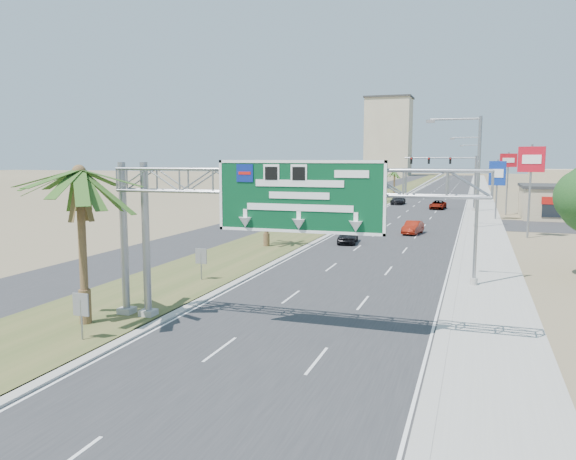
# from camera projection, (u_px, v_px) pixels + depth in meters

# --- Properties ---
(ground) EXTENTS (600.00, 600.00, 0.00)m
(ground) POSITION_uv_depth(u_px,v_px,m) (175.00, 441.00, 15.12)
(ground) COLOR #8C7A59
(ground) RESTS_ON ground
(road) EXTENTS (12.00, 300.00, 0.02)m
(road) POSITION_uv_depth(u_px,v_px,m) (439.00, 195.00, 118.56)
(road) COLOR #28282B
(road) RESTS_ON ground
(sidewalk_right) EXTENTS (4.00, 300.00, 0.10)m
(sidewalk_right) POSITION_uv_depth(u_px,v_px,m) (482.00, 195.00, 115.87)
(sidewalk_right) COLOR #9E9B93
(sidewalk_right) RESTS_ON ground
(median_grass) EXTENTS (7.00, 300.00, 0.12)m
(median_grass) POSITION_uv_depth(u_px,v_px,m) (392.00, 194.00, 121.72)
(median_grass) COLOR #3C4E22
(median_grass) RESTS_ON ground
(opposing_road) EXTENTS (8.00, 300.00, 0.02)m
(opposing_road) POSITION_uv_depth(u_px,v_px,m) (360.00, 193.00, 123.93)
(opposing_road) COLOR #28282B
(opposing_road) RESTS_ON ground
(sign_gantry) EXTENTS (16.75, 1.24, 7.50)m
(sign_gantry) POSITION_uv_depth(u_px,v_px,m) (267.00, 194.00, 24.03)
(sign_gantry) COLOR gray
(sign_gantry) RESTS_ON ground
(palm_near) EXTENTS (5.70, 5.70, 8.35)m
(palm_near) POSITION_uv_depth(u_px,v_px,m) (79.00, 173.00, 24.68)
(palm_near) COLOR brown
(palm_near) RESTS_ON ground
(palm_row_b) EXTENTS (3.99, 3.99, 5.95)m
(palm_row_b) POSITION_uv_depth(u_px,v_px,m) (266.00, 190.00, 47.60)
(palm_row_b) COLOR brown
(palm_row_b) RESTS_ON ground
(palm_row_c) EXTENTS (3.99, 3.99, 6.75)m
(palm_row_c) POSITION_uv_depth(u_px,v_px,m) (317.00, 176.00, 62.55)
(palm_row_c) COLOR brown
(palm_row_c) RESTS_ON ground
(palm_row_d) EXTENTS (3.99, 3.99, 5.45)m
(palm_row_d) POSITION_uv_depth(u_px,v_px,m) (351.00, 181.00, 79.63)
(palm_row_d) COLOR brown
(palm_row_d) RESTS_ON ground
(palm_row_e) EXTENTS (3.99, 3.99, 6.15)m
(palm_row_e) POSITION_uv_depth(u_px,v_px,m) (374.00, 173.00, 97.42)
(palm_row_e) COLOR brown
(palm_row_e) RESTS_ON ground
(palm_row_f) EXTENTS (3.99, 3.99, 5.75)m
(palm_row_f) POSITION_uv_depth(u_px,v_px,m) (394.00, 172.00, 120.97)
(palm_row_f) COLOR brown
(palm_row_f) RESTS_ON ground
(streetlight_near) EXTENTS (3.27, 0.44, 10.00)m
(streetlight_near) POSITION_uv_depth(u_px,v_px,m) (473.00, 208.00, 32.91)
(streetlight_near) COLOR gray
(streetlight_near) RESTS_ON ground
(streetlight_mid) EXTENTS (3.27, 0.44, 10.00)m
(streetlight_mid) POSITION_uv_depth(u_px,v_px,m) (475.00, 185.00, 61.12)
(streetlight_mid) COLOR gray
(streetlight_mid) RESTS_ON ground
(streetlight_far) EXTENTS (3.27, 0.44, 10.00)m
(streetlight_far) POSITION_uv_depth(u_px,v_px,m) (476.00, 176.00, 94.98)
(streetlight_far) COLOR gray
(streetlight_far) RESTS_ON ground
(signal_mast) EXTENTS (10.28, 0.71, 8.00)m
(signal_mast) POSITION_uv_depth(u_px,v_px,m) (460.00, 178.00, 80.56)
(signal_mast) COLOR gray
(signal_mast) RESTS_ON ground
(median_signback_a) EXTENTS (0.75, 0.08, 2.08)m
(median_signback_a) POSITION_uv_depth(u_px,v_px,m) (81.00, 308.00, 23.05)
(median_signback_a) COLOR gray
(median_signback_a) RESTS_ON ground
(median_signback_b) EXTENTS (0.75, 0.08, 2.08)m
(median_signback_b) POSITION_uv_depth(u_px,v_px,m) (201.00, 258.00, 34.55)
(median_signback_b) COLOR gray
(median_signback_b) RESTS_ON ground
(tower_distant) EXTENTS (20.00, 16.00, 35.00)m
(tower_distant) POSITION_uv_depth(u_px,v_px,m) (388.00, 137.00, 258.12)
(tower_distant) COLOR tan
(tower_distant) RESTS_ON ground
(building_distant_left) EXTENTS (24.00, 14.00, 6.00)m
(building_distant_left) POSITION_uv_depth(u_px,v_px,m) (304.00, 173.00, 179.43)
(building_distant_left) COLOR tan
(building_distant_left) RESTS_ON ground
(building_distant_right) EXTENTS (20.00, 12.00, 5.00)m
(building_distant_right) POSITION_uv_depth(u_px,v_px,m) (574.00, 180.00, 136.98)
(building_distant_right) COLOR tan
(building_distant_right) RESTS_ON ground
(car_left_lane) EXTENTS (2.09, 4.24, 1.39)m
(car_left_lane) POSITION_uv_depth(u_px,v_px,m) (348.00, 236.00, 50.45)
(car_left_lane) COLOR black
(car_left_lane) RESTS_ON ground
(car_mid_lane) EXTENTS (1.94, 4.17, 1.32)m
(car_mid_lane) POSITION_uv_depth(u_px,v_px,m) (413.00, 228.00, 56.58)
(car_mid_lane) COLOR maroon
(car_mid_lane) RESTS_ON ground
(car_right_lane) EXTENTS (2.45, 4.76, 1.28)m
(car_right_lane) POSITION_uv_depth(u_px,v_px,m) (438.00, 205.00, 84.63)
(car_right_lane) COLOR gray
(car_right_lane) RESTS_ON ground
(car_far) EXTENTS (2.12, 5.06, 1.46)m
(car_far) POSITION_uv_depth(u_px,v_px,m) (398.00, 200.00, 93.71)
(car_far) COLOR black
(car_far) RESTS_ON ground
(pole_sign_red_near) EXTENTS (2.41, 0.80, 8.91)m
(pole_sign_red_near) POSITION_uv_depth(u_px,v_px,m) (531.00, 165.00, 53.01)
(pole_sign_red_near) COLOR gray
(pole_sign_red_near) RESTS_ON ground
(pole_sign_blue) EXTENTS (2.02, 0.71, 7.49)m
(pole_sign_blue) POSITION_uv_depth(u_px,v_px,m) (497.00, 176.00, 69.33)
(pole_sign_blue) COLOR gray
(pole_sign_blue) RESTS_ON ground
(pole_sign_red_far) EXTENTS (2.21, 0.82, 8.47)m
(pole_sign_red_far) POSITION_uv_depth(u_px,v_px,m) (508.00, 165.00, 75.10)
(pole_sign_red_far) COLOR gray
(pole_sign_red_far) RESTS_ON ground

